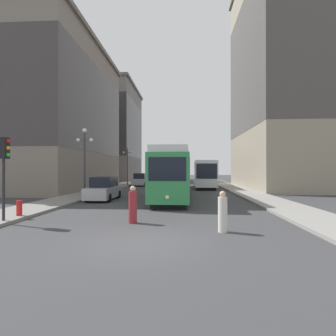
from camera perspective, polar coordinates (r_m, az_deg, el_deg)
name	(u,v)px	position (r m, az deg, el deg)	size (l,w,h in m)	color
ground_plane	(142,243)	(9.08, -5.67, -15.83)	(200.00, 200.00, 0.00)	#38383A
sidewalk_left	(135,182)	(49.53, -7.20, -2.95)	(2.90, 120.00, 0.15)	gray
sidewalk_right	(218,182)	(49.10, 10.76, -2.98)	(2.90, 120.00, 0.15)	gray
streetcar	(174,173)	(22.29, 1.40, -1.10)	(2.97, 14.32, 3.89)	black
transit_bus	(204,173)	(35.31, 7.85, -1.02)	(2.91, 11.67, 3.45)	black
parked_car_left_near	(140,180)	(38.72, -6.03, -2.58)	(1.93, 4.61, 1.82)	black
parked_car_left_mid	(104,189)	(21.58, -13.70, -4.46)	(1.91, 4.65, 1.82)	black
pedestrian_crossing_near	(223,213)	(10.53, 11.77, -9.53)	(0.36, 0.36, 1.59)	beige
pedestrian_crossing_far	(133,206)	(12.10, -7.65, -8.11)	(0.38, 0.38, 1.68)	maroon
traffic_light_near_left	(4,156)	(13.82, -32.02, 2.13)	(0.47, 0.36, 3.71)	#232328
lamp_post_left_near	(85,152)	(22.94, -17.65, 3.36)	(1.41, 0.36, 5.69)	#333338
lamp_post_left_far	(127,159)	(38.98, -8.81, 1.90)	(1.41, 0.36, 5.71)	#333338
fire_hydrant	(19,208)	(14.98, -29.56, -7.55)	(0.26, 0.26, 0.75)	red
building_left_corner	(47,114)	(36.73, -24.81, 10.52)	(13.66, 21.40, 18.06)	slate
building_left_midblock	(109,133)	(59.52, -12.69, 7.51)	(12.19, 18.11, 20.30)	slate
building_right_corner	(285,71)	(38.76, 23.99, 18.67)	(10.95, 18.98, 29.05)	gray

